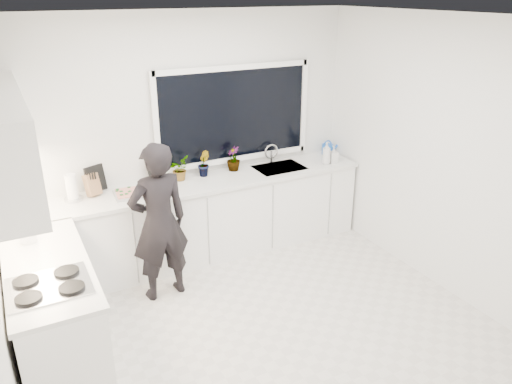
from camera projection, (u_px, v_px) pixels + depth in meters
floor at (258, 325)px, 4.63m from camera, size 4.00×3.50×0.02m
wall_back at (185, 137)px, 5.55m from camera, size 4.00×0.02×2.70m
wall_right at (436, 155)px, 4.97m from camera, size 0.02×3.50×2.70m
ceiling at (259, 15)px, 3.59m from camera, size 4.00×3.50×0.02m
window at (234, 114)px, 5.70m from camera, size 1.80×0.02×1.00m
base_cabinets_back at (198, 222)px, 5.64m from camera, size 3.92×0.58×0.88m
base_cabinets_left at (56, 316)px, 4.02m from camera, size 0.58×1.60×0.88m
countertop_back at (197, 184)px, 5.46m from camera, size 3.94×0.62×0.04m
countertop_left at (46, 266)px, 3.85m from camera, size 0.62×1.60×0.04m
upper_cabinets at (4, 139)px, 3.72m from camera, size 0.34×2.10×0.70m
sink at (279, 171)px, 5.93m from camera, size 0.58×0.42×0.14m
faucet at (271, 154)px, 6.03m from camera, size 0.03×0.03×0.22m
stovetop at (49, 285)px, 3.54m from camera, size 0.56×0.48×0.03m
person at (159, 223)px, 4.79m from camera, size 0.62×0.44×1.60m
pizza_tray at (136, 193)px, 5.14m from camera, size 0.45×0.35×0.03m
pizza at (135, 191)px, 5.13m from camera, size 0.41×0.31×0.01m
watering_can at (327, 149)px, 6.36m from camera, size 0.19×0.19×0.13m
paper_towel_roll at (72, 188)px, 4.95m from camera, size 0.13×0.13×0.26m
knife_block at (92, 185)px, 5.07m from camera, size 0.16×0.14×0.22m
utensil_crock at (28, 234)px, 4.15m from camera, size 0.15×0.15×0.16m
picture_frame_large at (96, 179)px, 5.17m from camera, size 0.21×0.11×0.28m
picture_frame_small at (157, 168)px, 5.45m from camera, size 0.24×0.12×0.30m
herb_plants at (201, 165)px, 5.59m from camera, size 0.89×0.30×0.29m
soap_bottles at (329, 154)px, 6.00m from camera, size 0.24×0.15×0.27m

